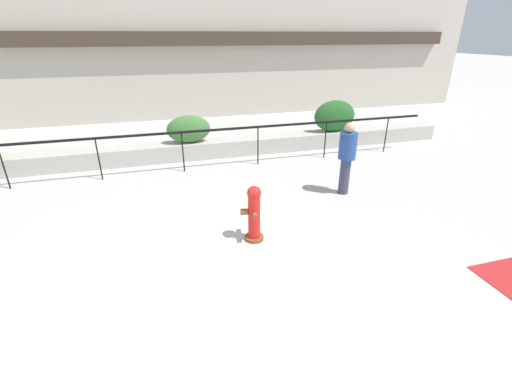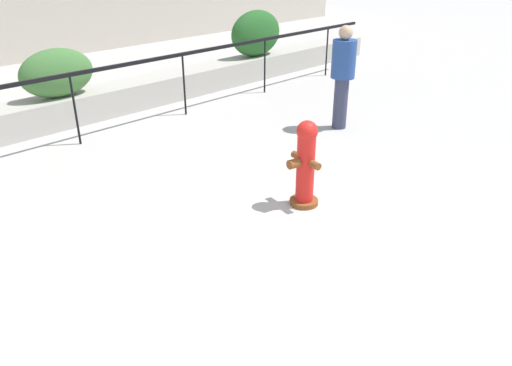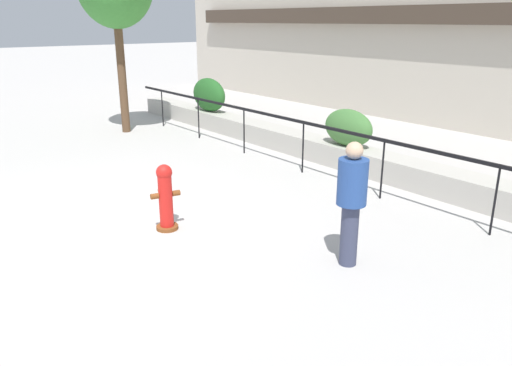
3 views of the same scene
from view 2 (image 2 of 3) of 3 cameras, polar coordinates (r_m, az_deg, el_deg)
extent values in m
plane|color=#BCB7B2|center=(5.05, 7.62, -9.92)|extent=(120.00, 120.00, 0.00)
cube|color=#B7B2A8|center=(9.42, -22.74, 7.28)|extent=(18.00, 0.70, 0.50)
cube|color=black|center=(8.22, -20.56, 11.51)|extent=(15.00, 0.05, 0.06)
cylinder|color=black|center=(8.35, -19.98, 7.91)|extent=(0.04, 0.04, 1.15)
cylinder|color=black|center=(9.42, -8.22, 11.10)|extent=(0.04, 0.04, 1.15)
cylinder|color=black|center=(10.81, 1.01, 13.26)|extent=(0.04, 0.04, 1.15)
cylinder|color=black|center=(12.42, 8.09, 14.67)|extent=(0.04, 0.04, 1.15)
ellipsoid|color=#427538|center=(9.36, -21.80, 11.60)|extent=(1.30, 0.60, 0.83)
ellipsoid|color=#235B23|center=(12.08, 0.00, 16.74)|extent=(1.45, 0.65, 1.04)
cylinder|color=brown|center=(6.21, 5.49, -2.13)|extent=(0.42, 0.42, 0.06)
cylinder|color=red|center=(6.01, 5.67, 1.70)|extent=(0.26, 0.26, 0.85)
sphere|color=red|center=(5.84, 5.87, 5.91)|extent=(0.25, 0.25, 0.25)
cylinder|color=brown|center=(5.87, 4.34, 2.22)|extent=(0.16, 0.14, 0.11)
cylinder|color=brown|center=(6.09, 4.69, 3.13)|extent=(0.11, 0.14, 0.09)
cylinder|color=brown|center=(5.85, 6.77, 2.03)|extent=(0.11, 0.14, 0.09)
cylinder|color=#383D56|center=(8.77, 9.63, 8.99)|extent=(0.28, 0.28, 0.88)
cylinder|color=#26478C|center=(8.59, 10.00, 13.78)|extent=(0.46, 0.46, 0.62)
sphere|color=#D6AD89|center=(8.51, 10.23, 16.57)|extent=(0.23, 0.23, 0.23)
camera|label=1|loc=(3.45, 83.38, 14.32)|focal=24.00mm
camera|label=3|loc=(11.02, 48.35, 19.39)|focal=35.00mm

